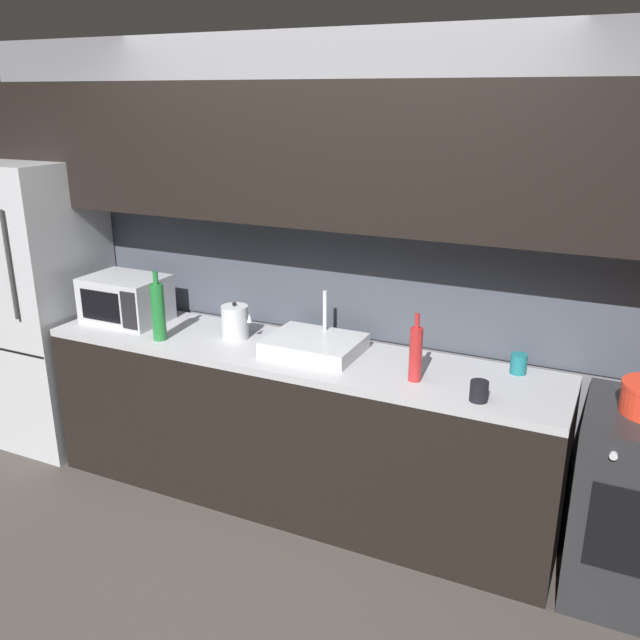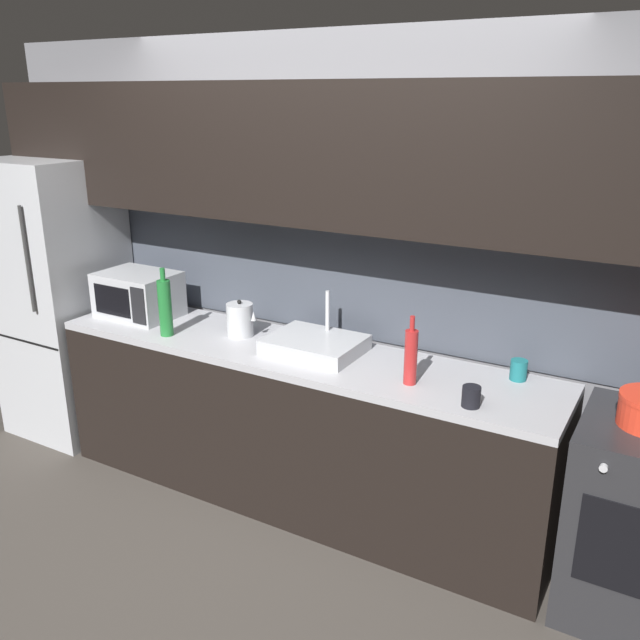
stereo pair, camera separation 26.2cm
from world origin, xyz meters
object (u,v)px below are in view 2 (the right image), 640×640
(refrigerator, at_px, (62,299))
(microwave, at_px, (138,295))
(wine_bottle_red, at_px, (411,356))
(mug_teal, at_px, (519,370))
(kettle, at_px, (240,320))
(mug_dark, at_px, (471,397))
(wine_bottle_green, at_px, (165,307))

(refrigerator, xyz_separation_m, microwave, (0.68, 0.02, 0.13))
(microwave, xyz_separation_m, wine_bottle_red, (1.82, -0.11, 0.00))
(wine_bottle_red, height_order, mug_teal, wine_bottle_red)
(wine_bottle_red, bearing_deg, kettle, 172.72)
(kettle, relative_size, wine_bottle_red, 0.63)
(refrigerator, xyz_separation_m, wine_bottle_red, (2.50, -0.10, 0.13))
(microwave, distance_m, wine_bottle_red, 1.82)
(microwave, xyz_separation_m, mug_dark, (2.14, -0.21, -0.09))
(kettle, xyz_separation_m, wine_bottle_red, (1.08, -0.14, 0.04))
(wine_bottle_green, bearing_deg, wine_bottle_red, 2.57)
(refrigerator, bearing_deg, mug_teal, 3.92)
(mug_dark, bearing_deg, wine_bottle_green, 179.05)
(refrigerator, relative_size, kettle, 8.69)
(refrigerator, height_order, wine_bottle_red, refrigerator)
(microwave, height_order, mug_teal, microwave)
(microwave, bearing_deg, wine_bottle_red, -3.60)
(kettle, height_order, mug_dark, kettle)
(refrigerator, xyz_separation_m, wine_bottle_green, (1.06, -0.16, 0.16))
(wine_bottle_green, height_order, mug_teal, wine_bottle_green)
(mug_teal, bearing_deg, wine_bottle_green, -169.05)
(refrigerator, relative_size, mug_teal, 18.33)
(microwave, height_order, mug_dark, microwave)
(wine_bottle_green, bearing_deg, refrigerator, 171.38)
(microwave, distance_m, wine_bottle_green, 0.42)
(microwave, bearing_deg, refrigerator, -178.45)
(wine_bottle_red, bearing_deg, wine_bottle_green, -177.43)
(microwave, height_order, wine_bottle_green, wine_bottle_green)
(mug_teal, bearing_deg, mug_dark, -104.95)
(refrigerator, bearing_deg, wine_bottle_red, -2.20)
(wine_bottle_green, bearing_deg, microwave, 154.72)
(microwave, relative_size, kettle, 2.21)
(microwave, distance_m, mug_dark, 2.15)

